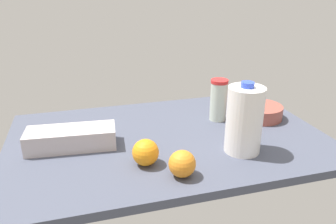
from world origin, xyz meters
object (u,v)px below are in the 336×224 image
at_px(orange_loose, 146,152).
at_px(orange_near_front, 182,164).
at_px(milk_jug, 244,120).
at_px(egg_carton, 71,138).
at_px(mixing_bowl, 260,112).
at_px(tumbler_cup, 218,100).

relative_size(orange_loose, orange_near_front, 1.03).
xyz_separation_m(milk_jug, orange_near_front, (0.25, 0.10, -0.08)).
bearing_deg(orange_loose, egg_carton, -38.92).
height_order(mixing_bowl, orange_near_front, orange_near_front).
height_order(egg_carton, milk_jug, milk_jug).
distance_m(milk_jug, orange_near_front, 0.28).
xyz_separation_m(tumbler_cup, orange_loose, (0.38, 0.28, -0.05)).
bearing_deg(tumbler_cup, mixing_bowl, 170.53).
distance_m(tumbler_cup, egg_carton, 0.62).
bearing_deg(egg_carton, milk_jug, 166.92).
xyz_separation_m(orange_loose, orange_near_front, (-0.09, 0.10, -0.00)).
distance_m(tumbler_cup, mixing_bowl, 0.20).
xyz_separation_m(mixing_bowl, orange_near_front, (0.47, 0.34, 0.01)).
relative_size(tumbler_cup, orange_loose, 2.04).
height_order(mixing_bowl, orange_loose, orange_loose).
relative_size(tumbler_cup, milk_jug, 0.71).
bearing_deg(tumbler_cup, egg_carton, 8.58).
relative_size(milk_jug, orange_near_front, 2.98).
height_order(egg_carton, mixing_bowl, egg_carton).
height_order(mixing_bowl, milk_jug, milk_jug).
bearing_deg(mixing_bowl, milk_jug, 49.15).
bearing_deg(tumbler_cup, milk_jug, 83.86).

